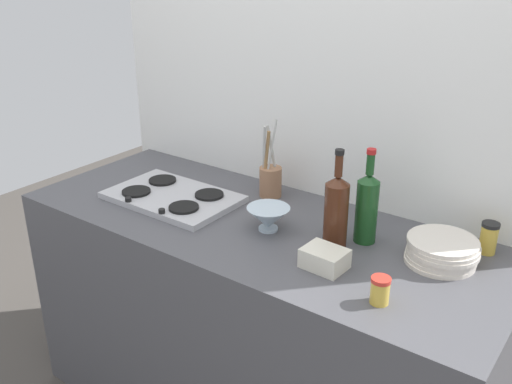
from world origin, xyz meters
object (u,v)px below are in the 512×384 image
at_px(wine_bottle_leftmost, 367,206).
at_px(utensil_crock, 270,179).
at_px(plate_stack, 442,251).
at_px(condiment_jar_rear, 380,290).
at_px(condiment_jar_front, 489,238).
at_px(butter_dish, 325,258).
at_px(wine_bottle_mid_left, 336,210).
at_px(stovetop_hob, 173,197).
at_px(mixing_bowl, 268,218).

height_order(wine_bottle_leftmost, utensil_crock, wine_bottle_leftmost).
height_order(plate_stack, utensil_crock, utensil_crock).
height_order(utensil_crock, condiment_jar_rear, utensil_crock).
bearing_deg(condiment_jar_front, plate_stack, -123.49).
distance_m(wine_bottle_leftmost, butter_dish, 0.25).
height_order(butter_dish, condiment_jar_front, condiment_jar_front).
bearing_deg(butter_dish, plate_stack, 40.92).
bearing_deg(utensil_crock, condiment_jar_rear, -32.89).
xyz_separation_m(wine_bottle_leftmost, condiment_jar_front, (0.35, 0.16, -0.07)).
height_order(utensil_crock, condiment_jar_front, utensil_crock).
relative_size(wine_bottle_leftmost, wine_bottle_mid_left, 0.97).
bearing_deg(wine_bottle_mid_left, butter_dish, -72.66).
distance_m(plate_stack, butter_dish, 0.37).
relative_size(plate_stack, wine_bottle_leftmost, 0.70).
distance_m(stovetop_hob, condiment_jar_rear, 0.97).
height_order(mixing_bowl, butter_dish, mixing_bowl).
distance_m(utensil_crock, condiment_jar_rear, 0.79).
bearing_deg(wine_bottle_mid_left, mixing_bowl, -171.27).
relative_size(wine_bottle_mid_left, butter_dish, 2.55).
relative_size(mixing_bowl, condiment_jar_front, 1.43).
height_order(stovetop_hob, mixing_bowl, mixing_bowl).
bearing_deg(wine_bottle_mid_left, wine_bottle_leftmost, 52.58).
bearing_deg(mixing_bowl, condiment_jar_front, 23.08).
xyz_separation_m(mixing_bowl, butter_dish, (0.29, -0.11, -0.02)).
relative_size(plate_stack, wine_bottle_mid_left, 0.68).
xyz_separation_m(wine_bottle_leftmost, condiment_jar_rear, (0.20, -0.31, -0.09)).
distance_m(wine_bottle_leftmost, condiment_jar_front, 0.40).
xyz_separation_m(wine_bottle_mid_left, condiment_jar_rear, (0.26, -0.22, -0.09)).
distance_m(wine_bottle_leftmost, mixing_bowl, 0.34).
bearing_deg(stovetop_hob, condiment_jar_rear, -10.39).
height_order(stovetop_hob, wine_bottle_mid_left, wine_bottle_mid_left).
height_order(condiment_jar_front, condiment_jar_rear, condiment_jar_front).
bearing_deg(mixing_bowl, butter_dish, -20.61).
bearing_deg(butter_dish, condiment_jar_rear, -19.45).
xyz_separation_m(condiment_jar_front, condiment_jar_rear, (-0.16, -0.47, -0.01)).
height_order(wine_bottle_leftmost, condiment_jar_rear, wine_bottle_leftmost).
xyz_separation_m(stovetop_hob, condiment_jar_rear, (0.95, -0.17, 0.03)).
bearing_deg(condiment_jar_rear, plate_stack, 79.16).
distance_m(plate_stack, wine_bottle_leftmost, 0.27).
height_order(mixing_bowl, condiment_jar_front, condiment_jar_front).
relative_size(butter_dish, condiment_jar_rear, 1.63).
bearing_deg(mixing_bowl, plate_stack, 13.42).
distance_m(stovetop_hob, butter_dish, 0.74).
bearing_deg(utensil_crock, plate_stack, -8.79).
bearing_deg(wine_bottle_leftmost, mixing_bowl, -158.04).
distance_m(wine_bottle_mid_left, utensil_crock, 0.46).
bearing_deg(wine_bottle_mid_left, condiment_jar_front, 30.17).
distance_m(stovetop_hob, wine_bottle_mid_left, 0.70).
distance_m(butter_dish, condiment_jar_rear, 0.23).
bearing_deg(utensil_crock, mixing_bowl, -56.47).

